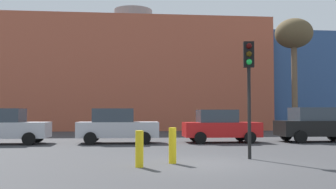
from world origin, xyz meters
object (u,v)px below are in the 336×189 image
(parked_car_0, at_px, (5,126))
(bollard_yellow_1, at_px, (173,145))
(parked_car_1, at_px, (117,126))
(parked_car_3, at_px, (316,125))
(bare_tree_0, at_px, (294,37))
(parked_car_2, at_px, (220,126))
(bollard_yellow_0, at_px, (139,149))
(traffic_light_island, at_px, (249,73))

(parked_car_0, relative_size, bollard_yellow_1, 3.72)
(parked_car_1, height_order, parked_car_3, parked_car_3)
(parked_car_0, xyz_separation_m, bare_tree_0, (18.86, 7.81, 6.51))
(parked_car_2, bearing_deg, bollard_yellow_1, -112.76)
(parked_car_1, bearing_deg, bollard_yellow_0, -83.86)
(bare_tree_0, relative_size, bollard_yellow_1, 7.83)
(parked_car_0, bearing_deg, parked_car_1, -0.00)
(parked_car_1, bearing_deg, parked_car_3, 0.00)
(parked_car_2, relative_size, bollard_yellow_0, 3.79)
(traffic_light_island, bearing_deg, parked_car_2, -174.40)
(parked_car_2, relative_size, bollard_yellow_1, 3.61)
(traffic_light_island, xyz_separation_m, bare_tree_0, (8.35, 15.24, 4.41))
(parked_car_0, xyz_separation_m, parked_car_1, (5.68, -0.00, 0.00))
(parked_car_1, distance_m, bare_tree_0, 16.65)
(traffic_light_island, distance_m, bare_tree_0, 17.93)
(parked_car_1, xyz_separation_m, parked_car_2, (5.54, 0.00, -0.03))
(parked_car_0, height_order, traffic_light_island, traffic_light_island)
(parked_car_1, xyz_separation_m, traffic_light_island, (4.83, -7.43, 2.10))
(bollard_yellow_1, bearing_deg, parked_car_1, 103.79)
(parked_car_2, bearing_deg, traffic_light_island, -95.42)
(parked_car_3, xyz_separation_m, bollard_yellow_0, (-9.97, -9.09, -0.40))
(parked_car_2, relative_size, traffic_light_island, 0.99)
(parked_car_3, height_order, bare_tree_0, bare_tree_0)
(parked_car_1, relative_size, traffic_light_island, 1.03)
(bollard_yellow_1, bearing_deg, parked_car_0, 132.84)
(traffic_light_island, distance_m, bollard_yellow_1, 3.81)
(parked_car_0, height_order, parked_car_3, parked_car_3)
(parked_car_2, xyz_separation_m, bollard_yellow_0, (-4.56, -9.09, -0.34))
(parked_car_1, xyz_separation_m, bollard_yellow_0, (0.98, -9.09, -0.37))
(bare_tree_0, bearing_deg, parked_car_1, -149.37)
(parked_car_3, distance_m, bare_tree_0, 10.39)
(parked_car_2, height_order, bollard_yellow_1, parked_car_2)
(parked_car_2, bearing_deg, bollard_yellow_0, -116.64)
(bare_tree_0, distance_m, bollard_yellow_1, 20.77)
(parked_car_3, bearing_deg, bare_tree_0, 74.03)
(bollard_yellow_1, bearing_deg, bollard_yellow_0, -144.41)
(parked_car_1, distance_m, parked_car_3, 10.95)
(parked_car_0, relative_size, parked_car_3, 0.96)
(bare_tree_0, height_order, bollard_yellow_0, bare_tree_0)
(parked_car_1, xyz_separation_m, bollard_yellow_1, (2.04, -8.32, -0.34))
(parked_car_0, distance_m, parked_car_2, 11.21)
(parked_car_0, bearing_deg, parked_car_2, -0.00)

